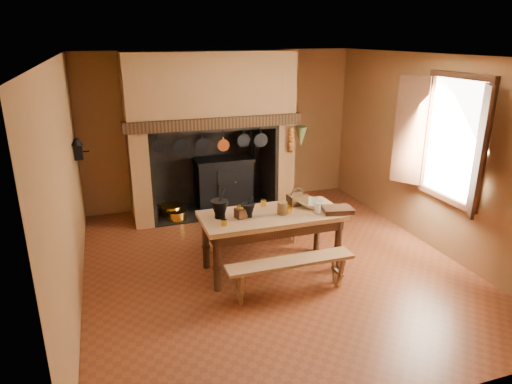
% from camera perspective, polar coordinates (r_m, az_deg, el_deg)
% --- Properties ---
extents(floor, '(5.50, 5.50, 0.00)m').
position_cam_1_polar(floor, '(6.44, 2.07, -9.13)').
color(floor, brown).
rests_on(floor, ground).
extents(ceiling, '(5.50, 5.50, 0.00)m').
position_cam_1_polar(ceiling, '(5.69, 2.42, 16.60)').
color(ceiling, silver).
rests_on(ceiling, back_wall).
extents(back_wall, '(5.00, 0.02, 2.80)m').
position_cam_1_polar(back_wall, '(8.47, -4.42, 7.81)').
color(back_wall, '#925C3A').
rests_on(back_wall, floor).
extents(wall_left, '(0.02, 5.50, 2.80)m').
position_cam_1_polar(wall_left, '(5.57, -22.57, 0.43)').
color(wall_left, '#925C3A').
rests_on(wall_left, floor).
extents(wall_right, '(0.02, 5.50, 2.80)m').
position_cam_1_polar(wall_right, '(7.17, 21.33, 4.49)').
color(wall_right, '#925C3A').
rests_on(wall_right, floor).
extents(wall_front, '(5.00, 0.02, 2.80)m').
position_cam_1_polar(wall_front, '(3.65, 17.86, -8.63)').
color(wall_front, '#925C3A').
rests_on(wall_front, floor).
extents(chimney_breast, '(2.95, 0.96, 2.80)m').
position_cam_1_polar(chimney_breast, '(7.91, -5.83, 10.00)').
color(chimney_breast, '#925C3A').
rests_on(chimney_breast, floor).
extents(iron_range, '(1.12, 0.55, 1.60)m').
position_cam_1_polar(iron_range, '(8.40, -4.03, 1.28)').
color(iron_range, black).
rests_on(iron_range, floor).
extents(hearth_pans, '(0.51, 0.62, 0.20)m').
position_cam_1_polar(hearth_pans, '(8.14, -10.43, -2.51)').
color(hearth_pans, gold).
rests_on(hearth_pans, floor).
extents(hanging_pans, '(1.92, 0.29, 0.27)m').
position_cam_1_polar(hanging_pans, '(7.51, -5.14, 6.02)').
color(hanging_pans, black).
rests_on(hanging_pans, chimney_breast).
extents(onion_string, '(0.12, 0.10, 0.46)m').
position_cam_1_polar(onion_string, '(7.90, 4.43, 6.48)').
color(onion_string, '#93581B').
rests_on(onion_string, chimney_breast).
extents(herb_bunch, '(0.20, 0.20, 0.35)m').
position_cam_1_polar(herb_bunch, '(7.96, 5.64, 6.91)').
color(herb_bunch, '#4C582A').
rests_on(herb_bunch, chimney_breast).
extents(window, '(0.39, 1.75, 1.76)m').
position_cam_1_polar(window, '(6.71, 22.78, 6.04)').
color(window, white).
rests_on(window, wall_right).
extents(wall_coffee_mill, '(0.23, 0.16, 0.31)m').
position_cam_1_polar(wall_coffee_mill, '(7.04, -21.41, 5.21)').
color(wall_coffee_mill, black).
rests_on(wall_coffee_mill, wall_left).
extents(work_table, '(1.88, 0.84, 0.81)m').
position_cam_1_polar(work_table, '(6.06, 1.99, -3.82)').
color(work_table, tan).
rests_on(work_table, floor).
extents(bench_front, '(1.61, 0.28, 0.45)m').
position_cam_1_polar(bench_front, '(5.67, 4.31, -9.50)').
color(bench_front, tan).
rests_on(bench_front, floor).
extents(bench_back, '(1.56, 0.27, 0.44)m').
position_cam_1_polar(bench_back, '(6.83, -0.16, -4.36)').
color(bench_back, tan).
rests_on(bench_back, floor).
extents(mortar_large, '(0.23, 0.23, 0.40)m').
position_cam_1_polar(mortar_large, '(5.84, -4.55, -2.02)').
color(mortar_large, black).
rests_on(mortar_large, work_table).
extents(mortar_small, '(0.18, 0.18, 0.30)m').
position_cam_1_polar(mortar_small, '(5.87, -0.97, -2.22)').
color(mortar_small, black).
rests_on(mortar_small, work_table).
extents(coffee_grinder, '(0.19, 0.16, 0.20)m').
position_cam_1_polar(coffee_grinder, '(5.85, -1.91, -2.54)').
color(coffee_grinder, '#3C1E13').
rests_on(coffee_grinder, work_table).
extents(brass_mug_a, '(0.08, 0.08, 0.08)m').
position_cam_1_polar(brass_mug_a, '(5.63, -4.01, -3.83)').
color(brass_mug_a, gold).
rests_on(brass_mug_a, work_table).
extents(brass_mug_b, '(0.10, 0.10, 0.09)m').
position_cam_1_polar(brass_mug_b, '(6.26, 0.92, -1.36)').
color(brass_mug_b, gold).
rests_on(brass_mug_b, work_table).
extents(mixing_bowl, '(0.43, 0.43, 0.08)m').
position_cam_1_polar(mixing_bowl, '(6.28, 6.87, -1.46)').
color(mixing_bowl, '#BAB58F').
rests_on(mixing_bowl, work_table).
extents(stoneware_crock, '(0.15, 0.15, 0.17)m').
position_cam_1_polar(stoneware_crock, '(5.97, 3.29, -2.01)').
color(stoneware_crock, brown).
rests_on(stoneware_crock, work_table).
extents(glass_jar, '(0.11, 0.11, 0.15)m').
position_cam_1_polar(glass_jar, '(6.04, 7.70, -2.01)').
color(glass_jar, beige).
rests_on(glass_jar, work_table).
extents(wicker_basket, '(0.27, 0.21, 0.24)m').
position_cam_1_polar(wicker_basket, '(6.33, 5.16, -0.87)').
color(wicker_basket, '#472D15').
rests_on(wicker_basket, work_table).
extents(wooden_tray, '(0.43, 0.35, 0.07)m').
position_cam_1_polar(wooden_tray, '(6.14, 10.15, -2.20)').
color(wooden_tray, '#3C1E13').
rests_on(wooden_tray, work_table).
extents(brass_cup, '(0.16, 0.16, 0.10)m').
position_cam_1_polar(brass_cup, '(6.02, 4.07, -2.23)').
color(brass_cup, gold).
rests_on(brass_cup, work_table).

